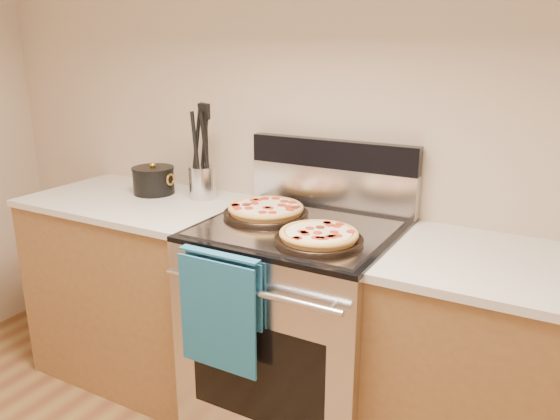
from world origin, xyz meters
The scene contains 17 objects.
wall_back centered at (0.00, 2.00, 1.35)m, with size 4.00×4.00×0.00m, color #C4A88D.
range_body centered at (0.00, 1.65, 0.45)m, with size 0.76×0.68×0.90m, color #B7B7BC.
oven_window centered at (0.00, 1.31, 0.45)m, with size 0.56×0.01×0.40m, color black.
cooktop centered at (0.00, 1.65, 0.91)m, with size 0.76×0.68×0.02m, color black.
backsplash_lower centered at (0.00, 1.96, 1.01)m, with size 0.76×0.06×0.18m, color silver.
backsplash_upper centered at (0.00, 1.96, 1.16)m, with size 0.76×0.06×0.12m, color black.
oven_handle centered at (0.00, 1.27, 0.80)m, with size 0.03×0.03×0.70m, color silver.
dish_towel centered at (-0.12, 1.27, 0.70)m, with size 0.32×0.05×0.42m, color navy, non-canonical shape.
foil_sheet centered at (0.00, 1.62, 0.92)m, with size 0.70×0.55×0.01m, color gray.
cabinet_left centered at (-0.88, 1.68, 0.44)m, with size 1.00×0.62×0.88m, color brown.
countertop_left centered at (-0.88, 1.68, 0.90)m, with size 1.02×0.64×0.03m, color beige.
cabinet_right centered at (0.88, 1.68, 0.44)m, with size 1.00×0.62×0.88m, color brown.
countertop_right centered at (0.88, 1.68, 0.90)m, with size 1.02×0.64×0.03m, color beige.
pepperoni_pizza_back centered at (-0.18, 1.70, 0.95)m, with size 0.35×0.35×0.05m, color #AB7C34, non-canonical shape.
pepperoni_pizza_front centered at (0.15, 1.52, 0.95)m, with size 0.32×0.32×0.04m, color #AB7C34, non-canonical shape.
utensil_crock centered at (-0.61, 1.84, 0.99)m, with size 0.12×0.12×0.15m, color silver.
saucepan centered at (-0.87, 1.79, 0.97)m, with size 0.20×0.20×0.12m, color black.
Camera 1 is at (0.92, -0.16, 1.60)m, focal length 35.00 mm.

